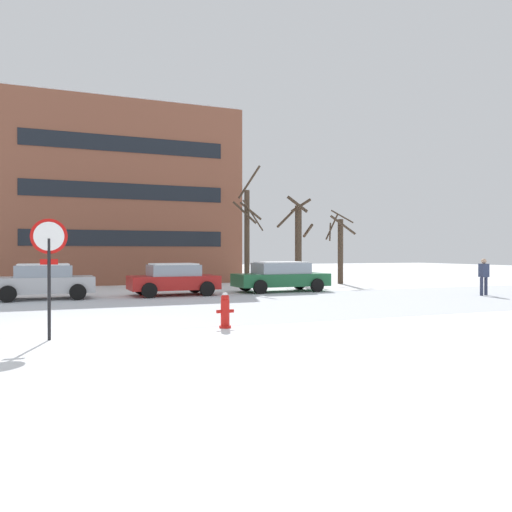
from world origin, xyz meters
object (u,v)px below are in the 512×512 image
object	(u,v)px
stop_sign	(49,255)
parked_car_silver	(44,281)
parked_car_green	(281,276)
fire_hydrant	(225,310)
parked_car_red	(173,279)
pedestrian_crossing	(484,274)

from	to	relation	value
stop_sign	parked_car_silver	size ratio (longest dim) A/B	0.68
parked_car_green	fire_hydrant	bearing A→B (deg)	-121.25
parked_car_red	pedestrian_crossing	size ratio (longest dim) A/B	2.38
parked_car_silver	pedestrian_crossing	world-z (taller)	pedestrian_crossing
parked_car_silver	pedestrian_crossing	distance (m)	18.56
parked_car_red	pedestrian_crossing	xyz separation A→B (m)	(12.55, -5.11, 0.22)
parked_car_silver	parked_car_red	bearing A→B (deg)	-1.14
stop_sign	parked_car_green	xyz separation A→B (m)	(10.25, 10.45, -1.10)
parked_car_green	parked_car_red	bearing A→B (deg)	-177.87
stop_sign	parked_car_green	world-z (taller)	stop_sign
fire_hydrant	parked_car_green	world-z (taller)	parked_car_green
parked_car_red	pedestrian_crossing	distance (m)	13.55
fire_hydrant	pedestrian_crossing	distance (m)	14.33
stop_sign	parked_car_green	distance (m)	14.68
fire_hydrant	parked_car_silver	bearing A→B (deg)	113.29
stop_sign	parked_car_silver	xyz separation A→B (m)	(-0.26, 10.36, -1.11)
stop_sign	parked_car_red	size ratio (longest dim) A/B	0.68
stop_sign	pedestrian_crossing	world-z (taller)	stop_sign
stop_sign	parked_car_green	size ratio (longest dim) A/B	0.58
parked_car_red	parked_car_green	size ratio (longest dim) A/B	0.85
parked_car_silver	parked_car_green	size ratio (longest dim) A/B	0.85
stop_sign	fire_hydrant	distance (m)	4.32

